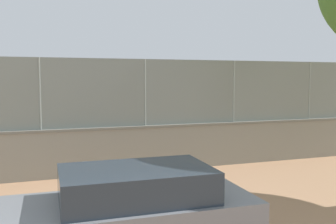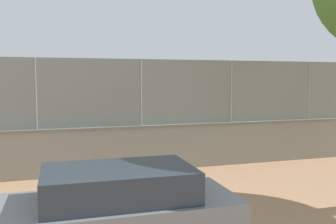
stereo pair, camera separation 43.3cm
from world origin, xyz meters
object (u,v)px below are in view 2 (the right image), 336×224
Objects in this scene: sports_ball at (123,147)px; player_near_wall_returning at (190,111)px; courtside_bench at (282,139)px; parked_car_grey at (109,215)px; player_baseline_waiting at (165,115)px; player_foreground_swinging at (100,121)px.

player_near_wall_returning is at bearing -130.06° from sports_ball.
courtside_bench is at bearing 162.61° from sports_ball.
parked_car_grey is (8.26, 7.87, 0.36)m from courtside_bench.
sports_ball is (3.02, 4.29, -0.90)m from player_baseline_waiting.
player_near_wall_returning reaches higher than courtside_bench.
sports_ball is 10.08m from parked_car_grey.
sports_ball is 0.04× the size of parked_car_grey.
player_baseline_waiting reaches higher than parked_car_grey.
parked_car_grey is at bearing 84.67° from player_foreground_swinging.
courtside_bench is at bearing 118.24° from player_baseline_waiting.
player_near_wall_returning is at bearing -81.15° from courtside_bench.
player_foreground_swinging is 0.98× the size of player_near_wall_returning.
player_baseline_waiting is 1.03× the size of courtside_bench.
courtside_bench reaches higher than sports_ball.
parked_car_grey is (7.00, 15.98, -0.17)m from player_near_wall_returning.
player_baseline_waiting reaches higher than courtside_bench.
parked_car_grey is (1.86, 9.87, 0.74)m from sports_ball.
player_foreground_swinging is at bearing 32.75° from player_near_wall_returning.
player_baseline_waiting is at bearing -61.76° from courtside_bench.
player_foreground_swinging is 10.25× the size of sports_ball.
courtside_bench is at bearing 98.85° from player_near_wall_returning.
player_near_wall_returning is (-5.86, -3.77, 0.02)m from player_foreground_swinging.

